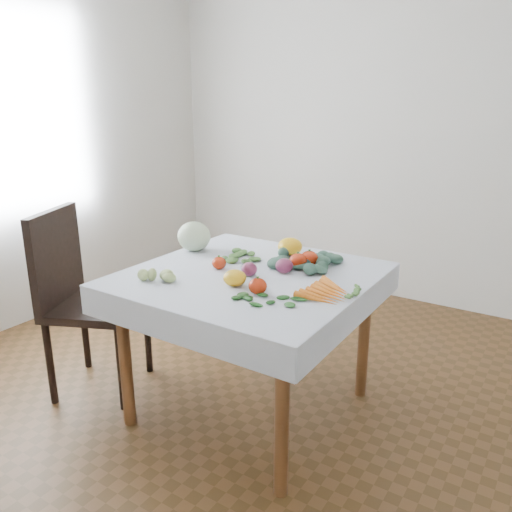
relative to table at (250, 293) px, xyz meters
The scene contains 19 objects.
ground 0.65m from the table, ahead, with size 4.00×4.00×0.00m, color brown.
back_wall 2.12m from the table, 90.00° to the left, with size 4.00×0.04×2.70m, color silver.
table is the anchor object (origin of this frame).
tablecloth 0.10m from the table, ahead, with size 1.12×1.12×0.01m, color white.
chair 0.96m from the table, 160.86° to the right, with size 0.61×0.61×1.02m.
cabbage 0.54m from the table, 162.06° to the left, with size 0.18×0.18×0.17m, color beige.
tomato_a 0.28m from the table, 48.71° to the left, with size 0.09×0.09×0.08m, color #B3250B.
tomato_b 0.35m from the table, 53.31° to the left, with size 0.09×0.09×0.08m, color #B3250B.
tomato_c 0.22m from the table, 169.27° to the right, with size 0.07×0.07×0.06m, color #B3250B.
tomato_d 0.31m from the table, 49.69° to the right, with size 0.08×0.08×0.07m, color #B3250B.
heirloom_back 0.40m from the table, 88.21° to the left, with size 0.13×0.13×0.09m, color yellow.
heirloom_front 0.23m from the table, 78.52° to the right, with size 0.11×0.11×0.07m, color yellow.
onion_a 0.22m from the table, 33.72° to the left, with size 0.09×0.09×0.07m, color #531739.
onion_b 0.14m from the table, 63.86° to the right, with size 0.08×0.08×0.07m, color #531739.
tomatillo_cluster 0.46m from the table, 131.26° to the right, with size 0.11×0.13×0.05m.
carrot_bunch 0.47m from the table, ahead, with size 0.21×0.29×0.03m.
kale_bunch 0.31m from the table, 63.87° to the left, with size 0.36×0.31×0.05m.
basil_bunch 0.37m from the table, 42.89° to the right, with size 0.28×0.20×0.01m.
dill_bunch 0.26m from the table, 133.58° to the left, with size 0.23×0.19×0.02m.
Camera 1 is at (1.27, -1.92, 1.55)m, focal length 35.00 mm.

